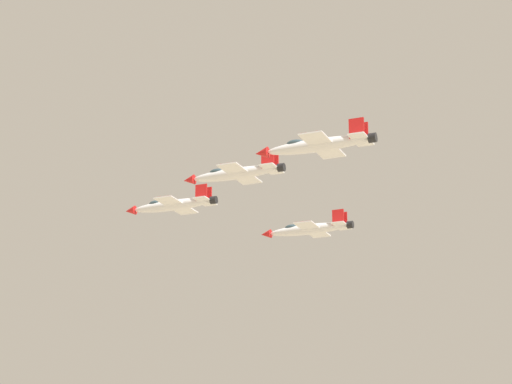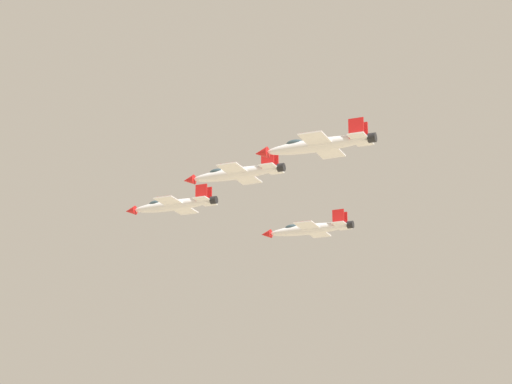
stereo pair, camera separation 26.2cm
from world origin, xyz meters
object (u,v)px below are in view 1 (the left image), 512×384
(jet_left_wingman, at_px, (235,173))
(jet_left_outer, at_px, (317,145))
(jet_lead, at_px, (172,205))
(jet_right_wingman, at_px, (308,229))

(jet_left_wingman, xyz_separation_m, jet_left_outer, (-23.69, 10.34, -3.70))
(jet_lead, distance_m, jet_left_wingman, 25.91)
(jet_lead, relative_size, jet_left_outer, 1.04)
(jet_lead, xyz_separation_m, jet_left_outer, (-47.38, 20.68, -5.56))
(jet_lead, height_order, jet_right_wingman, jet_lead)
(jet_left_wingman, relative_size, jet_left_outer, 0.99)
(jet_right_wingman, bearing_deg, jet_lead, 40.45)
(jet_lead, xyz_separation_m, jet_right_wingman, (-14.02, -21.71, -2.24))
(jet_left_wingman, distance_m, jet_right_wingman, 33.48)
(jet_lead, distance_m, jet_left_outer, 51.99)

